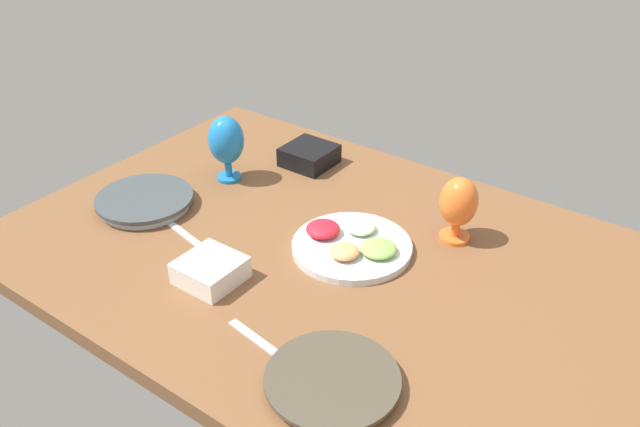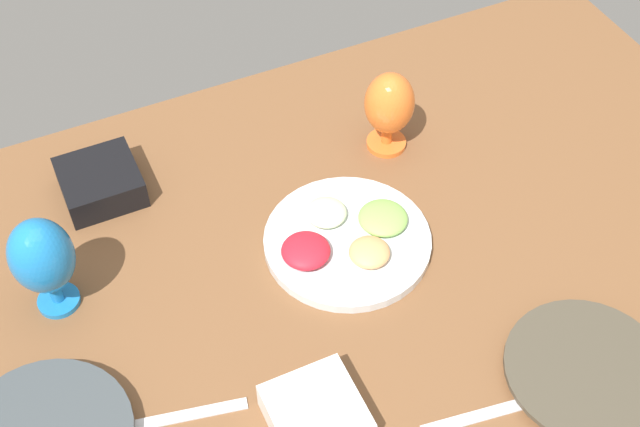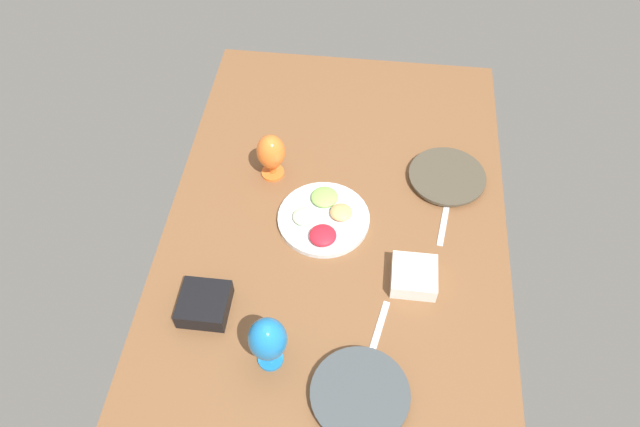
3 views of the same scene
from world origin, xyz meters
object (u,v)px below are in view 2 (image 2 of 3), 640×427
Objects in this scene: fruit_platter at (347,239)px; square_bowl_black at (100,181)px; dinner_plate_right at (587,372)px; hurricane_glass_orange at (389,106)px; hurricane_glass_blue at (42,258)px; square_bowl_white at (316,413)px.

fruit_platter is 2.11× the size of square_bowl_black.
dinner_plate_right is at bearing -50.36° from square_bowl_black.
hurricane_glass_orange is 1.23× the size of square_bowl_black.
hurricane_glass_blue is (-68.10, 46.51, 10.21)cm from dinner_plate_right.
hurricane_glass_orange is 53.00cm from square_bowl_black.
square_bowl_white is (-18.50, -27.79, 1.34)cm from fruit_platter.
hurricane_glass_blue is at bearing -122.06° from square_bowl_black.
square_bowl_white reaches higher than fruit_platter.
square_bowl_white is (-35.91, -46.45, -6.89)cm from hurricane_glass_orange.
fruit_platter is at bearing -40.40° from square_bowl_black.
hurricane_glass_blue reaches higher than hurricane_glass_orange.
fruit_platter is 26.81cm from hurricane_glass_orange.
square_bowl_white is 0.95× the size of square_bowl_black.
dinner_plate_right is 1.33× the size of hurricane_glass_blue.
dinner_plate_right is 0.88× the size of fruit_platter.
hurricane_glass_blue is (-46.86, 8.71, 9.90)cm from fruit_platter.
hurricane_glass_orange is 0.88× the size of hurricane_glass_blue.
dinner_plate_right is 86.81cm from square_bowl_black.
hurricane_glass_blue is 47.01cm from square_bowl_white.
hurricane_glass_blue reaches higher than square_bowl_black.
hurricane_glass_orange reaches higher than fruit_platter.
square_bowl_black is (12.73, 20.33, -8.39)cm from hurricane_glass_blue.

